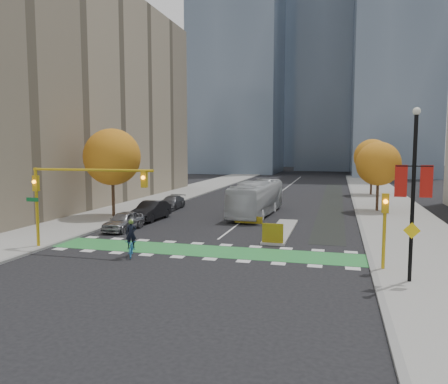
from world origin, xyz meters
The scene contains 26 objects.
ground centered at (0.00, 0.00, 0.00)m, with size 300.00×300.00×0.00m, color black.
sidewalk_west centered at (-13.50, 20.00, 0.07)m, with size 7.00×120.00×0.15m, color gray.
sidewalk_east centered at (13.50, 20.00, 0.07)m, with size 7.00×120.00×0.15m, color gray.
curb_west centered at (-10.00, 20.00, 0.07)m, with size 0.30×120.00×0.16m, color gray.
curb_east centered at (10.00, 20.00, 0.07)m, with size 0.30×120.00×0.16m, color gray.
bike_crossing centered at (0.00, 1.50, 0.01)m, with size 20.00×3.00×0.01m, color #2B863C.
centre_line centered at (0.00, 40.00, 0.01)m, with size 0.15×70.00×0.01m, color silver.
bike_lane_paint centered at (7.50, 30.00, 0.01)m, with size 2.50×50.00×0.01m, color black.
median_island centered at (4.00, 9.00, 0.08)m, with size 1.60×10.00×0.16m, color gray.
hazard_board centered at (4.00, 4.20, 0.80)m, with size 1.40×0.12×1.30m, color yellow.
building_west centered at (-24.00, 22.00, 12.50)m, with size 16.00×44.00×25.00m, color gray.
tower_nw centered at (-18.00, 90.00, 35.00)m, with size 22.00×22.00×70.00m, color #47566B.
tower_nc centered at (6.00, 110.00, 45.00)m, with size 20.00×20.00×90.00m, color #47566B.
tower_ne centered at (20.00, 85.00, 30.00)m, with size 18.00×24.00×60.00m, color #47566B.
tower_far centered at (-4.00, 140.00, 40.00)m, with size 26.00×26.00×80.00m, color #47566B.
tree_west centered at (-12.00, 12.00, 5.62)m, with size 5.20×5.20×8.22m.
tree_east_near centered at (12.00, 22.00, 4.86)m, with size 4.40×4.40×7.08m.
tree_east_far centered at (12.50, 38.00, 5.24)m, with size 4.80×4.80×7.65m.
traffic_signal_west centered at (-7.93, -0.51, 4.03)m, with size 8.53×0.56×5.20m.
traffic_signal_east centered at (10.50, -0.51, 2.73)m, with size 0.35×0.43×4.10m.
banner_lamppost centered at (11.50, -2.50, 4.61)m, with size 1.65×0.36×8.28m.
cyclist centered at (-3.72, -0.92, 0.74)m, with size 1.36×2.03×2.22m.
bus centered at (0.59, 16.91, 1.64)m, with size 2.76×11.81×3.29m, color silver.
parked_car_a centered at (-8.06, 6.42, 0.75)m, with size 1.76×4.38×1.49m, color gray.
parked_car_b centered at (-8.04, 11.53, 0.85)m, with size 1.79×5.13×1.69m, color black.
parked_car_c centered at (-8.93, 18.78, 0.69)m, with size 1.92×4.73×1.37m, color #545459.
Camera 1 is at (8.09, -24.22, 6.42)m, focal length 35.00 mm.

